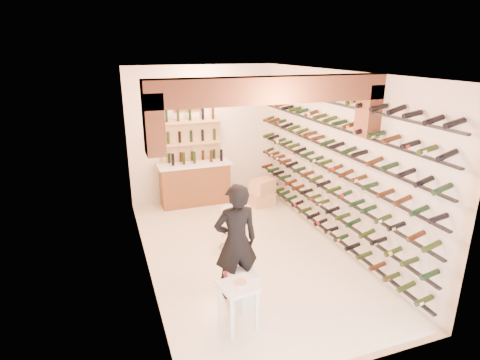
% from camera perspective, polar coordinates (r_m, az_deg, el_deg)
% --- Properties ---
extents(ground, '(6.00, 6.00, 0.00)m').
position_cam_1_polar(ground, '(7.41, 0.79, -10.28)').
color(ground, white).
rests_on(ground, ground).
extents(room_shell, '(3.52, 6.02, 3.21)m').
position_cam_1_polar(room_shell, '(6.39, 1.70, 6.59)').
color(room_shell, silver).
rests_on(room_shell, ground).
extents(wine_rack, '(0.32, 5.70, 2.56)m').
position_cam_1_polar(wine_rack, '(7.45, 11.96, 2.38)').
color(wine_rack, black).
rests_on(wine_rack, ground).
extents(back_counter, '(1.70, 0.62, 1.29)m').
position_cam_1_polar(back_counter, '(9.45, -6.50, -0.32)').
color(back_counter, brown).
rests_on(back_counter, ground).
extents(back_shelving, '(1.40, 0.31, 2.73)m').
position_cam_1_polar(back_shelving, '(9.49, -6.98, 3.75)').
color(back_shelving, tan).
rests_on(back_shelving, ground).
extents(tasting_table, '(0.51, 0.51, 0.79)m').
position_cam_1_polar(tasting_table, '(5.38, -0.32, -15.88)').
color(tasting_table, white).
rests_on(tasting_table, ground).
extents(white_stool, '(0.42, 0.42, 0.49)m').
position_cam_1_polar(white_stool, '(5.99, 0.37, -15.20)').
color(white_stool, white).
rests_on(white_stool, ground).
extents(person, '(0.66, 0.44, 1.79)m').
position_cam_1_polar(person, '(5.81, -0.58, -8.90)').
color(person, black).
rests_on(person, ground).
extents(chrome_barstool, '(0.42, 0.42, 0.82)m').
position_cam_1_polar(chrome_barstool, '(7.31, -1.49, -6.54)').
color(chrome_barstool, silver).
rests_on(chrome_barstool, ground).
extents(crate_lower, '(0.57, 0.43, 0.32)m').
position_cam_1_polar(crate_lower, '(9.41, 3.22, -2.72)').
color(crate_lower, tan).
rests_on(crate_lower, ground).
extents(crate_upper, '(0.65, 0.56, 0.32)m').
position_cam_1_polar(crate_upper, '(9.30, 3.26, -0.88)').
color(crate_upper, tan).
rests_on(crate_upper, crate_lower).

